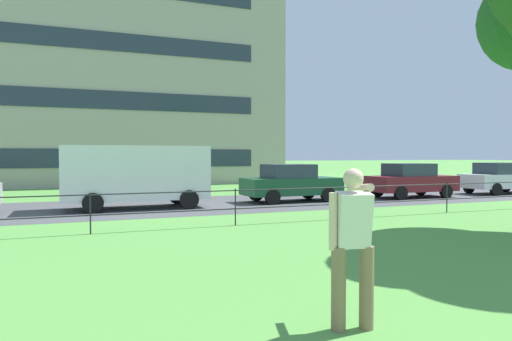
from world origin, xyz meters
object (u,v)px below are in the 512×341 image
(person_thrower, at_px, (352,242))
(panel_van_far_left, at_px, (136,173))
(car_dark_green_left, at_px, (291,183))
(car_white_right, at_px, (501,178))
(apartment_building_background, at_px, (34,55))
(car_maroon_center, at_px, (411,180))

(person_thrower, bearing_deg, panel_van_far_left, 93.08)
(car_dark_green_left, distance_m, car_white_right, 11.43)
(car_white_right, bearing_deg, car_dark_green_left, 178.48)
(apartment_building_background, bearing_deg, car_maroon_center, -48.81)
(person_thrower, bearing_deg, car_maroon_center, 47.58)
(panel_van_far_left, xyz_separation_m, car_maroon_center, (12.05, -0.21, -0.49))
(car_white_right, bearing_deg, apartment_building_background, 139.55)
(car_dark_green_left, distance_m, apartment_building_background, 22.84)
(person_thrower, relative_size, apartment_building_background, 0.05)
(person_thrower, distance_m, car_dark_green_left, 13.91)
(apartment_building_background, bearing_deg, car_white_right, -40.45)
(car_maroon_center, relative_size, car_white_right, 0.99)
(car_white_right, distance_m, apartment_building_background, 30.11)
(panel_van_far_left, distance_m, car_dark_green_left, 6.22)
(person_thrower, height_order, car_maroon_center, person_thrower)
(person_thrower, relative_size, panel_van_far_left, 0.35)
(person_thrower, relative_size, car_white_right, 0.44)
(car_maroon_center, xyz_separation_m, car_white_right, (5.58, 0.03, 0.00))
(car_maroon_center, relative_size, apartment_building_background, 0.12)
(panel_van_far_left, bearing_deg, car_maroon_center, -0.98)
(person_thrower, relative_size, car_dark_green_left, 0.44)
(car_dark_green_left, height_order, car_white_right, same)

